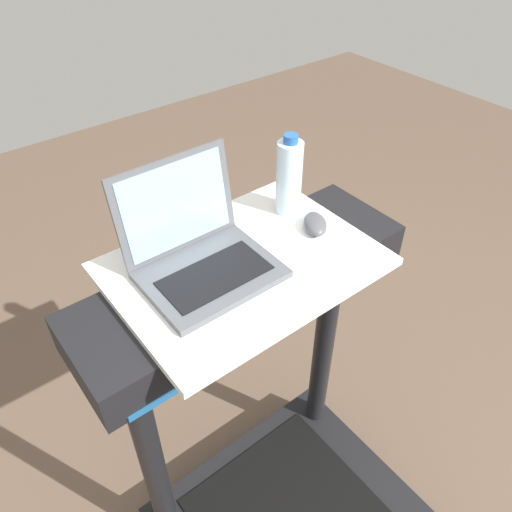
# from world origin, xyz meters

# --- Properties ---
(desk_board) EXTENTS (0.63, 0.47, 0.02)m
(desk_board) POSITION_xyz_m (0.00, 0.70, 1.13)
(desk_board) COLOR white
(desk_board) RESTS_ON treadmill_base
(laptop) EXTENTS (0.31, 0.28, 0.25)m
(laptop) POSITION_xyz_m (-0.10, 0.74, 1.19)
(laptop) COLOR #515459
(laptop) RESTS_ON desk_board
(computer_mouse) EXTENTS (0.11, 0.12, 0.03)m
(computer_mouse) POSITION_xyz_m (0.23, 0.69, 1.15)
(computer_mouse) COLOR #4C4C51
(computer_mouse) RESTS_ON desk_board
(water_bottle) EXTENTS (0.07, 0.07, 0.23)m
(water_bottle) POSITION_xyz_m (0.23, 0.80, 1.24)
(water_bottle) COLOR silver
(water_bottle) RESTS_ON desk_board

